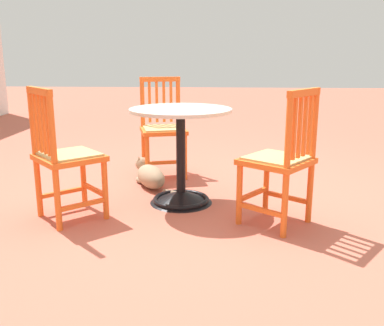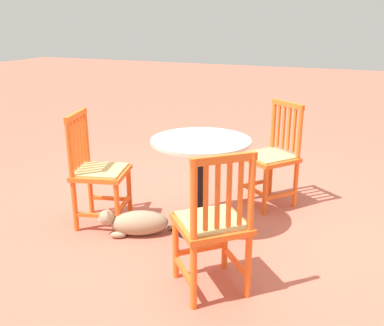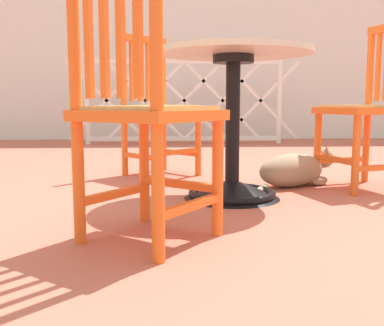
# 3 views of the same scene
# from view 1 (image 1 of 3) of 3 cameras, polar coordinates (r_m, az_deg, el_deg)

# --- Properties ---
(ground_plane) EXTENTS (24.00, 24.00, 0.00)m
(ground_plane) POSITION_cam_1_polar(r_m,az_deg,el_deg) (3.42, 1.78, -5.09)
(ground_plane) COLOR #BC604C
(cafe_table) EXTENTS (0.76, 0.76, 0.73)m
(cafe_table) POSITION_cam_1_polar(r_m,az_deg,el_deg) (3.32, -1.46, -0.51)
(cafe_table) COLOR black
(cafe_table) RESTS_ON ground_plane
(orange_chair_tucked_in) EXTENTS (0.57, 0.57, 0.91)m
(orange_chair_tucked_in) POSITION_cam_1_polar(r_m,az_deg,el_deg) (3.08, -16.19, 0.64)
(orange_chair_tucked_in) COLOR orange
(orange_chair_tucked_in) RESTS_ON ground_plane
(orange_chair_near_fence) EXTENTS (0.56, 0.56, 0.91)m
(orange_chair_near_fence) POSITION_cam_1_polar(r_m,az_deg,el_deg) (2.92, 11.42, 0.17)
(orange_chair_near_fence) COLOR orange
(orange_chair_near_fence) RESTS_ON ground_plane
(orange_chair_by_planter) EXTENTS (0.49, 0.49, 0.91)m
(orange_chair_by_planter) POSITION_cam_1_polar(r_m,az_deg,el_deg) (4.08, -3.82, 4.33)
(orange_chair_by_planter) COLOR orange
(orange_chair_by_planter) RESTS_ON ground_plane
(tabby_cat) EXTENTS (0.59, 0.53, 0.23)m
(tabby_cat) POSITION_cam_1_polar(r_m,az_deg,el_deg) (3.81, -5.54, -1.62)
(tabby_cat) COLOR #9E896B
(tabby_cat) RESTS_ON ground_plane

